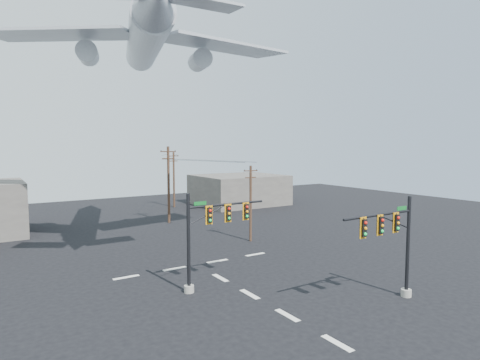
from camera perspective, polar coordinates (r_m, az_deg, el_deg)
ground at (r=25.25m, az=6.74°, el=-18.57°), size 120.00×120.00×0.00m
lane_markings at (r=29.26m, az=-0.13°, el=-15.15°), size 14.00×21.20×0.01m
signal_mast_near at (r=27.69m, az=21.06°, el=-8.42°), size 6.46×0.74×6.75m
signal_mast_far at (r=28.27m, az=-4.45°, el=-7.74°), size 6.44×0.75×6.84m
utility_pole_a at (r=42.02m, az=1.52°, el=-3.13°), size 1.60×0.27×7.97m
utility_pole_b at (r=52.75m, az=-10.12°, el=-0.43°), size 1.94×0.82×9.95m
utility_pole_c at (r=66.10m, az=-9.39°, el=0.21°), size 1.84×0.37×8.98m
power_lines at (r=52.74m, az=-7.57°, el=3.22°), size 7.63×26.13×0.49m
airliner at (r=40.40m, az=-13.31°, el=18.71°), size 27.18×29.26×7.99m
building_right at (r=68.96m, az=-0.17°, el=-1.37°), size 14.00×12.00×5.00m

